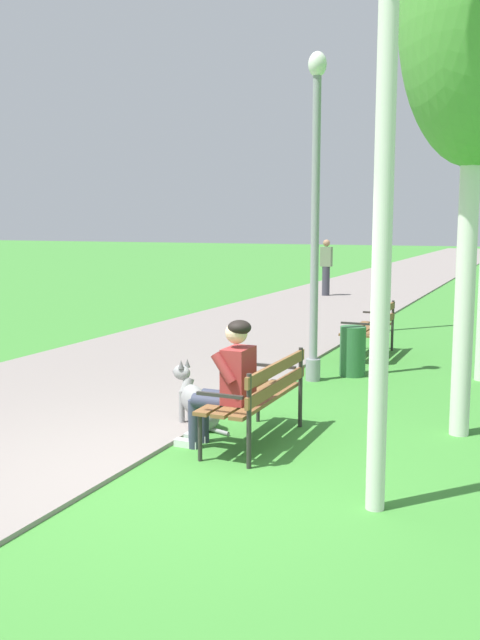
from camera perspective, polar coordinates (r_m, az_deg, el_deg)
name	(u,v)px	position (r m, az deg, el deg)	size (l,w,h in m)	color
ground_plane	(162,475)	(6.15, -6.36, -12.48)	(120.00, 120.00, 0.00)	#3D8433
paved_path	(405,274)	(29.54, 13.27, 3.65)	(4.26, 60.00, 0.04)	gray
park_bench_near	(260,392)	(6.81, 1.61, -5.90)	(0.55, 1.50, 0.85)	brown
park_bench_mid	(372,325)	(11.33, 10.74, -0.44)	(0.55, 1.50, 0.85)	brown
person_seated_on_near_bench	(228,379)	(6.59, -1.00, -4.85)	(0.74, 0.49, 1.25)	#33384C
dog_grey	(197,404)	(7.38, -3.49, -6.84)	(0.81, 0.42, 0.71)	gray
lamp_post_near	(315,215)	(9.39, 6.15, 8.47)	(0.24, 0.24, 4.32)	gray
lamp_post_mid	(383,217)	(13.97, 11.57, 8.23)	(0.24, 0.24, 4.34)	gray
birch_tree_second	(478,11)	(7.51, 18.81, 22.77)	(1.47, 1.56, 5.64)	silver
litter_bin	(353,351)	(9.94, 9.17, -2.52)	(0.36, 0.36, 0.70)	#2D6638
pedestrian_distant	(326,268)	(20.30, 7.03, 4.25)	(0.32, 0.22, 1.65)	#383842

